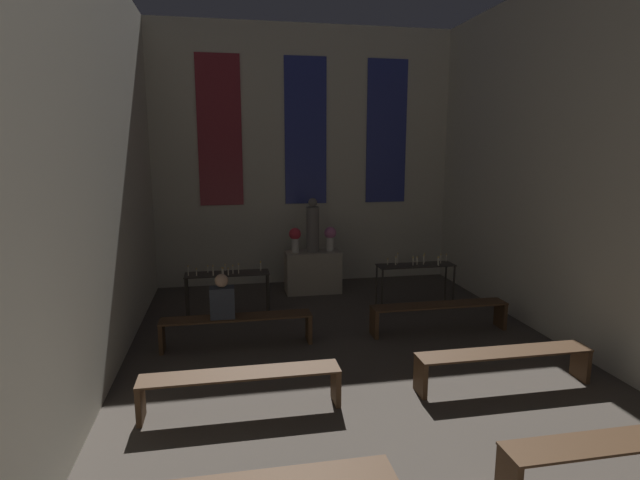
{
  "coord_description": "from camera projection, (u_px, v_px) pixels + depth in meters",
  "views": [
    {
      "loc": [
        -1.73,
        0.44,
        2.97
      ],
      "look_at": [
        0.0,
        9.58,
        1.25
      ],
      "focal_mm": 28.0,
      "sensor_mm": 36.0,
      "label": 1
    }
  ],
  "objects": [
    {
      "name": "wall_back",
      "position": [
        305.0,
        156.0,
        10.86
      ],
      "size": [
        6.71,
        0.16,
        5.53
      ],
      "color": "beige",
      "rests_on": "ground_plane"
    },
    {
      "name": "wall_left",
      "position": [
        58.0,
        170.0,
        4.77
      ],
      "size": [
        0.12,
        11.51,
        5.53
      ],
      "color": "beige",
      "rests_on": "ground_plane"
    },
    {
      "name": "altar",
      "position": [
        313.0,
        272.0,
        10.38
      ],
      "size": [
        1.13,
        0.57,
        0.86
      ],
      "color": "#ADA38E",
      "rests_on": "ground_plane"
    },
    {
      "name": "statue",
      "position": [
        313.0,
        227.0,
        10.21
      ],
      "size": [
        0.26,
        0.26,
        1.11
      ],
      "color": "slate",
      "rests_on": "altar"
    },
    {
      "name": "flower_vase_left",
      "position": [
        295.0,
        238.0,
        10.18
      ],
      "size": [
        0.25,
        0.25,
        0.51
      ],
      "color": "beige",
      "rests_on": "altar"
    },
    {
      "name": "flower_vase_right",
      "position": [
        330.0,
        236.0,
        10.31
      ],
      "size": [
        0.25,
        0.25,
        0.51
      ],
      "color": "beige",
      "rests_on": "altar"
    },
    {
      "name": "candle_rack_left",
      "position": [
        227.0,
        279.0,
        8.79
      ],
      "size": [
        1.47,
        0.42,
        0.98
      ],
      "color": "#332D28",
      "rests_on": "ground_plane"
    },
    {
      "name": "candle_rack_right",
      "position": [
        416.0,
        270.0,
        9.43
      ],
      "size": [
        1.47,
        0.42,
        1.0
      ],
      "color": "#332D28",
      "rests_on": "ground_plane"
    },
    {
      "name": "pew_second_right",
      "position": [
        624.0,
        452.0,
        4.37
      ],
      "size": [
        2.26,
        0.36,
        0.47
      ],
      "color": "#4C331E",
      "rests_on": "ground_plane"
    },
    {
      "name": "pew_third_left",
      "position": [
        241.0,
        383.0,
        5.65
      ],
      "size": [
        2.26,
        0.36,
        0.47
      ],
      "color": "#4C331E",
      "rests_on": "ground_plane"
    },
    {
      "name": "pew_third_right",
      "position": [
        504.0,
        360.0,
        6.25
      ],
      "size": [
        2.26,
        0.36,
        0.47
      ],
      "color": "#4C331E",
      "rests_on": "ground_plane"
    },
    {
      "name": "pew_back_left",
      "position": [
        237.0,
        324.0,
        7.53
      ],
      "size": [
        2.26,
        0.36,
        0.47
      ],
      "color": "#4C331E",
      "rests_on": "ground_plane"
    },
    {
      "name": "pew_back_right",
      "position": [
        439.0,
        311.0,
        8.13
      ],
      "size": [
        2.26,
        0.36,
        0.47
      ],
      "color": "#4C331E",
      "rests_on": "ground_plane"
    },
    {
      "name": "person_seated",
      "position": [
        222.0,
        299.0,
        7.42
      ],
      "size": [
        0.36,
        0.24,
        0.67
      ],
      "color": "#383D47",
      "rests_on": "pew_back_left"
    }
  ]
}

